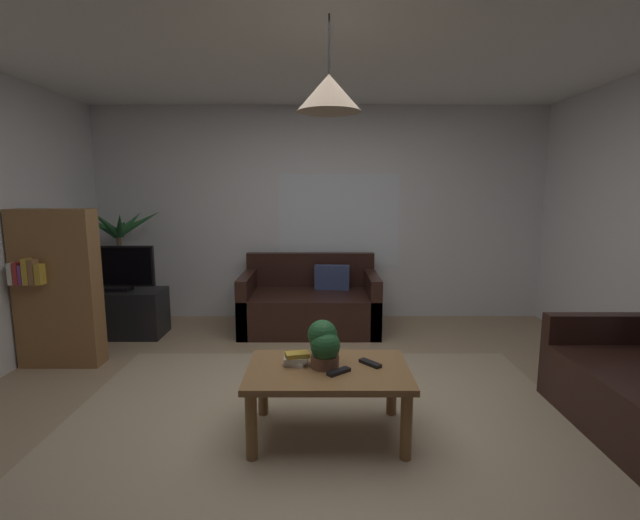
# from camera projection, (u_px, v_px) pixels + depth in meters

# --- Properties ---
(floor) EXTENTS (5.37, 4.95, 0.02)m
(floor) POSITION_uv_depth(u_px,v_px,m) (320.00, 414.00, 3.20)
(floor) COLOR #9E8466
(floor) RESTS_ON ground
(rug) EXTENTS (3.49, 2.72, 0.01)m
(rug) POSITION_uv_depth(u_px,v_px,m) (320.00, 427.00, 3.00)
(rug) COLOR tan
(rug) RESTS_ON ground
(wall_back) EXTENTS (5.49, 0.06, 2.54)m
(wall_back) POSITION_uv_depth(u_px,v_px,m) (320.00, 214.00, 5.48)
(wall_back) COLOR silver
(wall_back) RESTS_ON ground
(ceiling) EXTENTS (5.37, 4.95, 0.02)m
(ceiling) POSITION_uv_depth(u_px,v_px,m) (320.00, 29.00, 2.80)
(ceiling) COLOR white
(window_pane) EXTENTS (1.45, 0.01, 1.10)m
(window_pane) POSITION_uv_depth(u_px,v_px,m) (338.00, 220.00, 5.46)
(window_pane) COLOR white
(couch_under_window) EXTENTS (1.51, 0.89, 0.82)m
(couch_under_window) POSITION_uv_depth(u_px,v_px,m) (310.00, 305.00, 5.10)
(couch_under_window) COLOR black
(couch_under_window) RESTS_ON ground
(coffee_table) EXTENTS (1.02, 0.66, 0.45)m
(coffee_table) POSITION_uv_depth(u_px,v_px,m) (328.00, 379.00, 2.86)
(coffee_table) COLOR olive
(coffee_table) RESTS_ON ground
(book_on_table_0) EXTENTS (0.16, 0.15, 0.02)m
(book_on_table_0) POSITION_uv_depth(u_px,v_px,m) (296.00, 362.00, 2.91)
(book_on_table_0) COLOR beige
(book_on_table_0) RESTS_ON coffee_table
(book_on_table_1) EXTENTS (0.15, 0.12, 0.03)m
(book_on_table_1) POSITION_uv_depth(u_px,v_px,m) (296.00, 359.00, 2.90)
(book_on_table_1) COLOR beige
(book_on_table_1) RESTS_ON coffee_table
(book_on_table_2) EXTENTS (0.16, 0.12, 0.03)m
(book_on_table_2) POSITION_uv_depth(u_px,v_px,m) (297.00, 355.00, 2.89)
(book_on_table_2) COLOR gold
(book_on_table_2) RESTS_ON coffee_table
(remote_on_table_0) EXTENTS (0.16, 0.14, 0.02)m
(remote_on_table_0) POSITION_uv_depth(u_px,v_px,m) (339.00, 372.00, 2.76)
(remote_on_table_0) COLOR black
(remote_on_table_0) RESTS_ON coffee_table
(remote_on_table_1) EXTENTS (0.14, 0.15, 0.02)m
(remote_on_table_1) POSITION_uv_depth(u_px,v_px,m) (370.00, 363.00, 2.90)
(remote_on_table_1) COLOR black
(remote_on_table_1) RESTS_ON coffee_table
(potted_plant_on_table) EXTENTS (0.21, 0.23, 0.30)m
(potted_plant_on_table) POSITION_uv_depth(u_px,v_px,m) (324.00, 343.00, 2.85)
(potted_plant_on_table) COLOR brown
(potted_plant_on_table) RESTS_ON coffee_table
(tv_stand) EXTENTS (0.90, 0.44, 0.50)m
(tv_stand) POSITION_uv_depth(u_px,v_px,m) (121.00, 313.00, 4.86)
(tv_stand) COLOR black
(tv_stand) RESTS_ON ground
(tv) EXTENTS (0.76, 0.16, 0.48)m
(tv) POSITION_uv_depth(u_px,v_px,m) (117.00, 268.00, 4.76)
(tv) COLOR black
(tv) RESTS_ON tv_stand
(potted_palm_corner) EXTENTS (1.01, 0.90, 1.39)m
(potted_palm_corner) POSITION_uv_depth(u_px,v_px,m) (120.00, 268.00, 5.22)
(potted_palm_corner) COLOR #B77051
(potted_palm_corner) RESTS_ON ground
(bookshelf_corner) EXTENTS (0.70, 0.31, 1.40)m
(bookshelf_corner) POSITION_uv_depth(u_px,v_px,m) (57.00, 288.00, 3.98)
(bookshelf_corner) COLOR olive
(bookshelf_corner) RESTS_ON ground
(pendant_lamp) EXTENTS (0.37, 0.37, 0.53)m
(pendant_lamp) POSITION_uv_depth(u_px,v_px,m) (329.00, 93.00, 2.59)
(pendant_lamp) COLOR black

